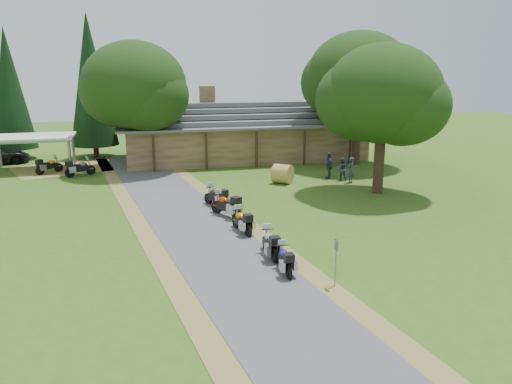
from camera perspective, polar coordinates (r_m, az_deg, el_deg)
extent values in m
plane|color=#395919|center=(20.24, -2.89, -8.43)|extent=(120.00, 120.00, 0.00)
plane|color=#4C4C4F|center=(23.86, -5.97, -4.94)|extent=(51.95, 51.95, 0.00)
imported|color=#303E58|center=(34.81, 10.75, 2.73)|extent=(0.73, 0.72, 2.11)
imported|color=#303E58|center=(35.57, 9.77, 2.84)|extent=(0.62, 0.51, 1.89)
imported|color=#303E58|center=(35.99, 8.34, 3.29)|extent=(0.52, 0.67, 2.22)
cylinder|color=olive|center=(34.18, 3.05, 2.08)|extent=(1.77, 1.78, 1.31)
cone|color=black|center=(46.17, -18.33, 11.41)|extent=(4.08, 4.08, 12.33)
cone|color=black|center=(47.62, -26.28, 9.98)|extent=(3.63, 3.63, 11.07)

